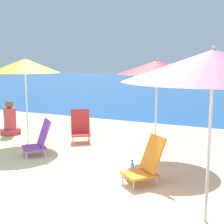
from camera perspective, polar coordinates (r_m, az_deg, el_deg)
ground_plane at (r=4.92m, az=-12.85°, el=-14.11°), size 60.00×60.00×0.00m
beach_umbrella_yellow at (r=7.67m, az=-15.61°, el=8.15°), size 1.66×1.66×2.05m
beach_umbrella_red at (r=6.37m, az=8.23°, el=8.08°), size 1.63×1.63×2.00m
beach_umbrella_pink at (r=3.73m, az=17.99°, el=8.04°), size 2.09×2.09×2.10m
beach_chair_red at (r=7.67m, az=-5.77°, el=-2.71°), size 0.68×0.70×0.77m
beach_chair_purple at (r=6.66m, az=-13.11°, el=-4.87°), size 0.70×0.71×0.74m
beach_chair_orange at (r=5.05m, az=6.36°, el=-9.26°), size 0.70×0.73×0.76m
person_seated_near at (r=8.75m, az=-18.15°, el=-1.48°), size 0.42×0.47×0.93m
water_bottle at (r=5.67m, az=3.71°, el=-9.89°), size 0.07×0.07×0.20m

